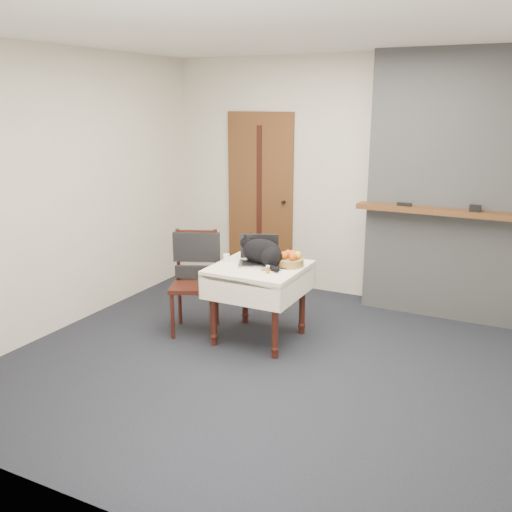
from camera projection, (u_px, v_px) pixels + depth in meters
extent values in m
plane|color=black|center=(284.00, 366.00, 4.70)|extent=(4.50, 4.50, 0.00)
cube|color=beige|center=(362.00, 180.00, 6.08)|extent=(4.50, 0.02, 2.60)
cube|color=beige|center=(67.00, 191.00, 5.34)|extent=(0.02, 4.00, 2.60)
cube|color=white|center=(289.00, 30.00, 4.02)|extent=(4.50, 4.00, 0.02)
cube|color=brown|center=(260.00, 200.00, 6.66)|extent=(0.82, 0.05, 2.00)
cube|color=black|center=(259.00, 200.00, 6.64)|extent=(0.06, 0.01, 1.70)
cylinder|color=black|center=(284.00, 202.00, 6.48)|extent=(0.04, 0.06, 0.04)
cube|color=gray|center=(447.00, 187.00, 5.56)|extent=(1.50, 0.30, 2.60)
cube|color=brown|center=(441.00, 212.00, 5.41)|extent=(1.62, 0.18, 0.05)
cube|color=black|center=(404.00, 204.00, 5.55)|extent=(0.14, 0.04, 0.03)
cube|color=black|center=(475.00, 208.00, 5.26)|extent=(0.10, 0.07, 0.06)
cylinder|color=black|center=(213.00, 311.00, 5.03)|extent=(0.06, 0.06, 0.64)
sphere|color=black|center=(214.00, 336.00, 5.10)|extent=(0.07, 0.07, 0.07)
cylinder|color=black|center=(275.00, 323.00, 4.77)|extent=(0.06, 0.06, 0.64)
sphere|color=black|center=(275.00, 349.00, 4.84)|extent=(0.07, 0.07, 0.07)
cylinder|color=black|center=(245.00, 292.00, 5.55)|extent=(0.06, 0.06, 0.64)
sphere|color=black|center=(245.00, 315.00, 5.61)|extent=(0.07, 0.07, 0.07)
cylinder|color=black|center=(302.00, 301.00, 5.29)|extent=(0.06, 0.06, 0.64)
sphere|color=black|center=(302.00, 325.00, 5.35)|extent=(0.07, 0.07, 0.07)
cube|color=white|center=(259.00, 269.00, 5.07)|extent=(0.78, 0.78, 0.06)
cube|color=white|center=(239.00, 293.00, 4.77)|extent=(0.78, 0.01, 0.22)
cube|color=white|center=(277.00, 270.00, 5.43)|extent=(0.78, 0.01, 0.22)
cube|color=white|center=(222.00, 275.00, 5.26)|extent=(0.01, 0.78, 0.22)
cube|color=white|center=(299.00, 287.00, 4.93)|extent=(0.01, 0.78, 0.22)
cube|color=#B7B7BC|center=(259.00, 264.00, 5.07)|extent=(0.42, 0.36, 0.02)
cube|color=black|center=(259.00, 263.00, 5.06)|extent=(0.33, 0.27, 0.00)
cube|color=black|center=(259.00, 246.00, 5.17)|extent=(0.34, 0.20, 0.24)
cube|color=#AED2FF|center=(259.00, 246.00, 5.17)|extent=(0.31, 0.17, 0.21)
ellipsoid|color=black|center=(262.00, 252.00, 5.07)|extent=(0.41, 0.31, 0.23)
ellipsoid|color=black|center=(271.00, 256.00, 5.01)|extent=(0.24, 0.25, 0.19)
sphere|color=black|center=(247.00, 242.00, 5.18)|extent=(0.17, 0.17, 0.13)
ellipsoid|color=white|center=(244.00, 245.00, 5.22)|extent=(0.08, 0.08, 0.06)
ellipsoid|color=white|center=(250.00, 254.00, 5.19)|extent=(0.08, 0.09, 0.09)
cone|color=black|center=(245.00, 236.00, 5.13)|extent=(0.06, 0.06, 0.06)
cone|color=black|center=(251.00, 235.00, 5.18)|extent=(0.06, 0.06, 0.06)
cylinder|color=black|center=(272.00, 267.00, 4.92)|extent=(0.18, 0.15, 0.04)
sphere|color=white|center=(246.00, 260.00, 5.17)|extent=(0.04, 0.04, 0.04)
sphere|color=white|center=(253.00, 258.00, 5.23)|extent=(0.04, 0.04, 0.04)
cylinder|color=white|center=(226.00, 258.00, 5.19)|extent=(0.06, 0.06, 0.07)
cylinder|color=#A94F14|center=(268.00, 270.00, 4.84)|extent=(0.03, 0.03, 0.05)
cylinder|color=silver|center=(268.00, 266.00, 4.83)|extent=(0.03, 0.03, 0.01)
cylinder|color=#9D723F|center=(290.00, 262.00, 5.05)|extent=(0.24, 0.24, 0.07)
sphere|color=orange|center=(284.00, 255.00, 5.03)|extent=(0.07, 0.07, 0.07)
sphere|color=orange|center=(293.00, 257.00, 4.98)|extent=(0.07, 0.07, 0.07)
sphere|color=orange|center=(292.00, 254.00, 5.07)|extent=(0.07, 0.07, 0.07)
sphere|color=gold|center=(298.00, 255.00, 5.03)|extent=(0.07, 0.07, 0.07)
sphere|color=orange|center=(288.00, 254.00, 5.08)|extent=(0.07, 0.07, 0.07)
cube|color=black|center=(279.00, 268.00, 4.97)|extent=(0.15, 0.04, 0.01)
cube|color=black|center=(195.00, 286.00, 5.30)|extent=(0.55, 0.55, 0.04)
cylinder|color=black|center=(172.00, 315.00, 5.20)|extent=(0.04, 0.04, 0.45)
cylinder|color=black|center=(212.00, 316.00, 5.18)|extent=(0.04, 0.04, 0.45)
cylinder|color=black|center=(180.00, 302.00, 5.54)|extent=(0.04, 0.04, 0.45)
cylinder|color=black|center=(217.00, 303.00, 5.52)|extent=(0.04, 0.04, 0.45)
cylinder|color=black|center=(178.00, 255.00, 5.42)|extent=(0.04, 0.04, 0.50)
cylinder|color=black|center=(216.00, 255.00, 5.40)|extent=(0.04, 0.04, 0.50)
cube|color=black|center=(197.00, 245.00, 5.38)|extent=(0.34, 0.17, 0.28)
cube|color=black|center=(196.00, 247.00, 5.38)|extent=(0.43, 0.23, 0.28)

